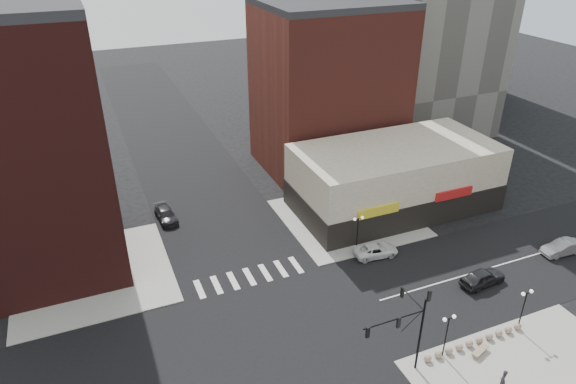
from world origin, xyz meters
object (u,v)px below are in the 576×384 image
street_lamp_se_a (448,326)px  pedestrian (503,380)px  street_lamp_se_b (525,300)px  street_lamp_ne (358,225)px  white_suv (376,250)px  stone_bench (480,351)px  dark_sedan_east (483,277)px  dark_sedan_north (166,215)px  silver_sedan (563,248)px  traffic_signal (409,321)px

street_lamp_se_a → pedestrian: 5.37m
street_lamp_se_b → pedestrian: street_lamp_se_b is taller
street_lamp_ne → white_suv: size_ratio=0.88×
street_lamp_ne → pedestrian: (1.01, -20.44, -2.27)m
street_lamp_ne → stone_bench: (1.97, -17.00, -2.94)m
street_lamp_se_b → dark_sedan_east: street_lamp_se_b is taller
white_suv → pedestrian: size_ratio=2.63×
white_suv → dark_sedan_north: 24.93m
street_lamp_se_a → white_suv: street_lamp_se_a is taller
street_lamp_se_a → street_lamp_ne: 16.03m
white_suv → dark_sedan_east: 10.83m
dark_sedan_east → silver_sedan: bearing=-91.1°
traffic_signal → white_suv: bearing=66.4°
street_lamp_se_a → dark_sedan_east: 11.71m
traffic_signal → white_suv: traffic_signal is taller
silver_sedan → dark_sedan_north: size_ratio=0.96×
silver_sedan → dark_sedan_north: bearing=-117.9°
dark_sedan_north → white_suv: bearing=-44.6°
street_lamp_se_a → stone_bench: (2.97, -1.00, -2.94)m
dark_sedan_east → street_lamp_se_b: bearing=160.9°
street_lamp_se_b → street_lamp_se_a: bearing=180.0°
dark_sedan_east → street_lamp_se_a: bearing=118.2°
street_lamp_se_b → dark_sedan_north: 39.28m
dark_sedan_north → stone_bench: size_ratio=2.55×
traffic_signal → street_lamp_ne: 16.62m
traffic_signal → silver_sedan: (24.81, 6.93, -4.20)m
street_lamp_se_b → dark_sedan_north: (-24.62, 30.49, -2.59)m
street_lamp_se_a → traffic_signal: bearing=177.4°
white_suv → pedestrian: bearing=-175.1°
traffic_signal → stone_bench: size_ratio=4.09×
street_lamp_se_b → silver_sedan: size_ratio=0.90×
white_suv → silver_sedan: (18.54, -7.40, 0.10)m
dark_sedan_east → silver_sedan: 11.51m
dark_sedan_east → pedestrian: 13.12m
street_lamp_ne → dark_sedan_north: (-17.62, 14.49, -2.59)m
white_suv → traffic_signal: bearing=162.8°
street_lamp_se_b → street_lamp_ne: same height
silver_sedan → street_lamp_ne: bearing=-110.0°
dark_sedan_east → dark_sedan_north: bearing=42.2°
silver_sedan → dark_sedan_north: silver_sedan is taller
street_lamp_se_a → dark_sedan_north: street_lamp_se_a is taller
street_lamp_se_a → dark_sedan_north: 34.82m
street_lamp_se_b → silver_sedan: 15.06m
dark_sedan_north → street_lamp_se_a: bearing=-66.1°
street_lamp_ne → silver_sedan: bearing=-23.9°
street_lamp_ne → dark_sedan_north: size_ratio=0.86×
pedestrian → stone_bench: size_ratio=0.95×
stone_bench → street_lamp_ne: bearing=77.7°
street_lamp_se_b → white_suv: street_lamp_se_b is taller
dark_sedan_east → pedestrian: pedestrian is taller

